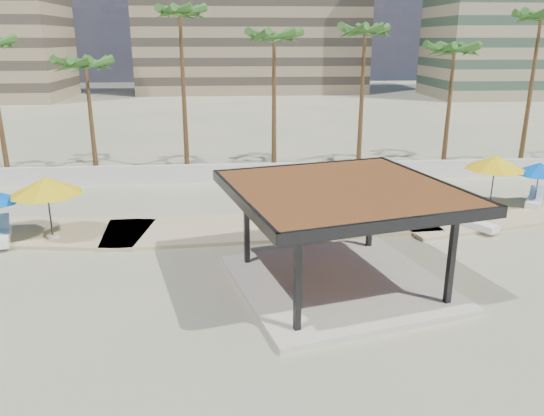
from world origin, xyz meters
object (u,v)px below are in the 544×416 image
(umbrella_c, at_px, (344,187))
(lounger_c, at_px, (477,224))
(lounger_b, at_px, (291,218))
(lounger_d, at_px, (534,201))
(lounger_a, at_px, (0,236))
(pavilion_central, at_px, (341,228))

(umbrella_c, xyz_separation_m, lounger_c, (6.39, -0.84, -1.75))
(umbrella_c, distance_m, lounger_b, 3.10)
(lounger_d, bearing_deg, lounger_c, 160.83)
(lounger_a, bearing_deg, lounger_b, -100.66)
(lounger_b, height_order, lounger_d, lounger_d)
(pavilion_central, relative_size, lounger_d, 4.27)
(umbrella_c, relative_size, lounger_c, 1.51)
(lounger_a, relative_size, lounger_d, 1.17)
(lounger_d, bearing_deg, lounger_b, 133.06)
(pavilion_central, bearing_deg, lounger_c, 19.96)
(pavilion_central, height_order, umbrella_c, pavilion_central)
(umbrella_c, bearing_deg, lounger_a, -176.99)
(pavilion_central, xyz_separation_m, umbrella_c, (1.40, 6.17, -0.21))
(pavilion_central, relative_size, lounger_b, 4.36)
(pavilion_central, relative_size, lounger_a, 3.65)
(lounger_b, bearing_deg, pavilion_central, -142.67)
(umbrella_c, bearing_deg, lounger_d, 12.84)
(pavilion_central, height_order, lounger_b, pavilion_central)
(lounger_b, relative_size, lounger_d, 0.98)
(lounger_d, bearing_deg, lounger_a, 132.79)
(lounger_b, height_order, lounger_c, lounger_b)
(umbrella_c, height_order, lounger_a, umbrella_c)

